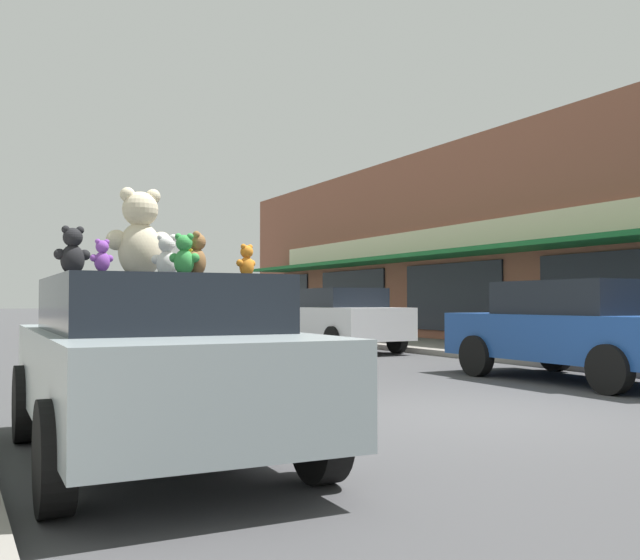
# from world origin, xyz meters

# --- Properties ---
(ground_plane) EXTENTS (260.00, 260.00, 0.00)m
(ground_plane) POSITION_xyz_m (0.00, 0.00, 0.00)
(ground_plane) COLOR #424244
(plush_art_car) EXTENTS (2.04, 4.05, 1.46)m
(plush_art_car) POSITION_xyz_m (-3.72, -0.58, 0.79)
(plush_art_car) COLOR #8C999E
(plush_art_car) RESTS_ON ground_plane
(teddy_bear_giant) EXTENTS (0.56, 0.34, 0.77)m
(teddy_bear_giant) POSITION_xyz_m (-3.76, -0.24, 1.83)
(teddy_bear_giant) COLOR beige
(teddy_bear_giant) RESTS_ON plush_art_car
(teddy_bear_green) EXTENTS (0.23, 0.19, 0.32)m
(teddy_bear_green) POSITION_xyz_m (-3.64, -1.10, 1.62)
(teddy_bear_green) COLOR green
(teddy_bear_green) RESTS_ON plush_art_car
(teddy_bear_orange) EXTENTS (0.20, 0.15, 0.26)m
(teddy_bear_orange) POSITION_xyz_m (-3.10, -1.00, 1.59)
(teddy_bear_orange) COLOR orange
(teddy_bear_orange) RESTS_ON plush_art_car
(teddy_bear_white) EXTENTS (0.27, 0.20, 0.35)m
(teddy_bear_white) POSITION_xyz_m (-3.62, -0.57, 1.64)
(teddy_bear_white) COLOR white
(teddy_bear_white) RESTS_ON plush_art_car
(teddy_bear_brown) EXTENTS (0.20, 0.26, 0.34)m
(teddy_bear_brown) POSITION_xyz_m (-3.51, -1.02, 1.63)
(teddy_bear_brown) COLOR olive
(teddy_bear_brown) RESTS_ON plush_art_car
(teddy_bear_yellow) EXTENTS (0.22, 0.20, 0.31)m
(teddy_bear_yellow) POSITION_xyz_m (-3.21, 0.05, 1.61)
(teddy_bear_yellow) COLOR yellow
(teddy_bear_yellow) RESTS_ON plush_art_car
(teddy_bear_black) EXTENTS (0.27, 0.17, 0.36)m
(teddy_bear_black) POSITION_xyz_m (-4.39, -0.79, 1.64)
(teddy_bear_black) COLOR black
(teddy_bear_black) RESTS_ON plush_art_car
(teddy_bear_purple) EXTENTS (0.16, 0.11, 0.22)m
(teddy_bear_purple) POSITION_xyz_m (-4.30, -1.46, 1.57)
(teddy_bear_purple) COLOR purple
(teddy_bear_purple) RESTS_ON plush_art_car
(parked_car_far_center) EXTENTS (2.04, 4.43, 1.60)m
(parked_car_far_center) POSITION_xyz_m (3.70, 1.84, 0.84)
(parked_car_far_center) COLOR #1E4793
(parked_car_far_center) RESTS_ON ground_plane
(parked_car_far_right) EXTENTS (1.97, 4.45, 1.60)m
(parked_car_far_right) POSITION_xyz_m (3.70, 9.69, 0.85)
(parked_car_far_right) COLOR silver
(parked_car_far_right) RESTS_ON ground_plane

